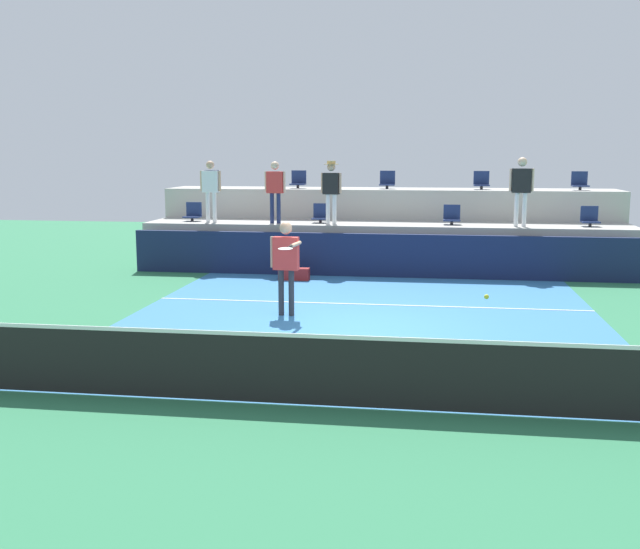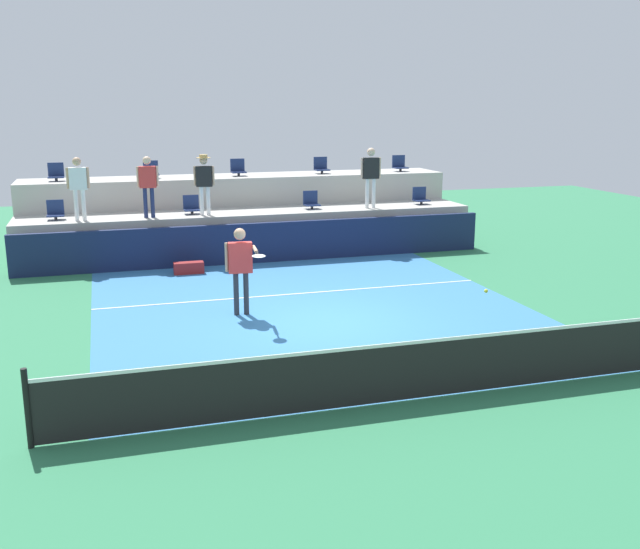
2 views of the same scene
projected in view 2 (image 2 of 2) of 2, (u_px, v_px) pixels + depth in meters
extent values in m
plane|color=#2D754C|center=(327.00, 324.00, 14.43)|extent=(40.00, 40.00, 0.00)
cube|color=teal|center=(313.00, 310.00, 15.36)|extent=(9.00, 10.00, 0.01)
cube|color=white|center=(296.00, 294.00, 16.66)|extent=(9.00, 0.06, 0.00)
cylinder|color=black|center=(27.00, 409.00, 9.11)|extent=(0.08, 0.08, 1.07)
cube|color=black|center=(408.00, 371.00, 10.60)|extent=(10.40, 0.01, 0.87)
cube|color=white|center=(409.00, 343.00, 10.50)|extent=(10.40, 0.02, 0.05)
cube|color=#141E42|center=(262.00, 243.00, 19.89)|extent=(13.00, 0.16, 1.10)
cube|color=#ADAAA3|center=(252.00, 232.00, 21.08)|extent=(13.00, 1.80, 1.25)
cube|color=#ADAAA3|center=(240.00, 209.00, 22.66)|extent=(13.00, 1.80, 2.10)
cylinder|color=#2D2D33|center=(56.00, 218.00, 19.28)|extent=(0.08, 0.08, 0.10)
cube|color=navy|center=(56.00, 215.00, 19.27)|extent=(0.44, 0.40, 0.04)
cube|color=navy|center=(55.00, 207.00, 19.39)|extent=(0.44, 0.04, 0.38)
cylinder|color=#2D2D33|center=(192.00, 212.00, 20.30)|extent=(0.08, 0.08, 0.10)
cube|color=navy|center=(192.00, 210.00, 20.28)|extent=(0.44, 0.40, 0.04)
cube|color=navy|center=(191.00, 202.00, 20.40)|extent=(0.44, 0.04, 0.38)
cylinder|color=#2D2D33|center=(312.00, 207.00, 21.29)|extent=(0.08, 0.08, 0.10)
cube|color=navy|center=(312.00, 205.00, 21.27)|extent=(0.44, 0.40, 0.04)
cube|color=navy|center=(310.00, 197.00, 21.39)|extent=(0.44, 0.04, 0.38)
cylinder|color=#2D2D33|center=(421.00, 203.00, 22.28)|extent=(0.08, 0.08, 0.10)
cube|color=navy|center=(421.00, 200.00, 22.26)|extent=(0.44, 0.40, 0.04)
cube|color=navy|center=(419.00, 193.00, 22.38)|extent=(0.44, 0.04, 0.38)
cylinder|color=#2D2D33|center=(56.00, 180.00, 20.76)|extent=(0.08, 0.08, 0.10)
cube|color=navy|center=(56.00, 177.00, 20.75)|extent=(0.44, 0.40, 0.04)
cube|color=navy|center=(56.00, 169.00, 20.87)|extent=(0.44, 0.04, 0.38)
cylinder|color=#2D2D33|center=(152.00, 177.00, 21.52)|extent=(0.08, 0.08, 0.10)
cube|color=navy|center=(151.00, 174.00, 21.50)|extent=(0.44, 0.40, 0.04)
cube|color=navy|center=(151.00, 167.00, 21.62)|extent=(0.44, 0.04, 0.38)
cylinder|color=#2D2D33|center=(239.00, 174.00, 22.25)|extent=(0.08, 0.08, 0.10)
cube|color=navy|center=(239.00, 172.00, 22.24)|extent=(0.44, 0.40, 0.04)
cube|color=navy|center=(237.00, 165.00, 22.36)|extent=(0.44, 0.04, 0.38)
cylinder|color=#2D2D33|center=(322.00, 172.00, 23.01)|extent=(0.08, 0.08, 0.10)
cube|color=navy|center=(322.00, 170.00, 22.99)|extent=(0.44, 0.40, 0.04)
cube|color=navy|center=(320.00, 163.00, 23.11)|extent=(0.44, 0.04, 0.38)
cylinder|color=#2D2D33|center=(400.00, 170.00, 23.77)|extent=(0.08, 0.08, 0.10)
cube|color=navy|center=(400.00, 168.00, 23.75)|extent=(0.44, 0.40, 0.04)
cube|color=navy|center=(398.00, 161.00, 23.87)|extent=(0.44, 0.04, 0.38)
cylinder|color=#2D2D33|center=(236.00, 294.00, 14.93)|extent=(0.12, 0.12, 0.90)
cylinder|color=#2D2D33|center=(246.00, 294.00, 14.97)|extent=(0.12, 0.12, 0.90)
cube|color=red|center=(240.00, 258.00, 14.77)|extent=(0.50, 0.23, 0.63)
sphere|color=tan|center=(240.00, 234.00, 14.66)|extent=(0.27, 0.27, 0.24)
cylinder|color=tan|center=(227.00, 257.00, 14.71)|extent=(0.08, 0.08, 0.60)
cylinder|color=tan|center=(255.00, 249.00, 14.50)|extent=(0.13, 0.57, 0.07)
cylinder|color=black|center=(257.00, 253.00, 14.13)|extent=(0.06, 0.26, 0.04)
ellipsoid|color=silver|center=(259.00, 256.00, 13.87)|extent=(0.29, 0.34, 0.03)
cylinder|color=white|center=(76.00, 205.00, 19.08)|extent=(0.11, 0.11, 0.82)
cylinder|color=white|center=(84.00, 205.00, 19.13)|extent=(0.11, 0.11, 0.82)
cube|color=white|center=(78.00, 179.00, 18.94)|extent=(0.45, 0.19, 0.58)
sphere|color=tan|center=(77.00, 161.00, 18.84)|extent=(0.23, 0.23, 0.22)
cylinder|color=tan|center=(68.00, 178.00, 18.87)|extent=(0.07, 0.07, 0.55)
cylinder|color=tan|center=(88.00, 178.00, 19.00)|extent=(0.07, 0.07, 0.55)
cylinder|color=navy|center=(145.00, 203.00, 19.59)|extent=(0.12, 0.12, 0.81)
cylinder|color=navy|center=(152.00, 203.00, 19.62)|extent=(0.12, 0.12, 0.81)
cube|color=red|center=(148.00, 177.00, 19.45)|extent=(0.45, 0.22, 0.58)
sphere|color=beige|center=(147.00, 160.00, 19.34)|extent=(0.24, 0.24, 0.22)
cylinder|color=beige|center=(138.00, 177.00, 19.39)|extent=(0.08, 0.08, 0.54)
cylinder|color=beige|center=(157.00, 176.00, 19.49)|extent=(0.08, 0.08, 0.54)
cylinder|color=white|center=(202.00, 201.00, 20.03)|extent=(0.13, 0.13, 0.79)
cylinder|color=white|center=(208.00, 201.00, 20.04)|extent=(0.13, 0.13, 0.79)
cube|color=black|center=(204.00, 176.00, 19.88)|extent=(0.46, 0.27, 0.56)
sphere|color=tan|center=(203.00, 161.00, 19.78)|extent=(0.25, 0.25, 0.21)
cylinder|color=tan|center=(195.00, 176.00, 19.85)|extent=(0.08, 0.08, 0.53)
cylinder|color=tan|center=(213.00, 176.00, 19.89)|extent=(0.08, 0.08, 0.53)
cylinder|color=tan|center=(203.00, 158.00, 19.76)|extent=(0.46, 0.46, 0.01)
cylinder|color=tan|center=(203.00, 156.00, 19.75)|extent=(0.27, 0.27, 0.09)
cylinder|color=white|center=(367.00, 193.00, 21.38)|extent=(0.12, 0.12, 0.87)
cylinder|color=white|center=(374.00, 193.00, 21.42)|extent=(0.12, 0.12, 0.87)
cube|color=black|center=(371.00, 168.00, 21.23)|extent=(0.49, 0.23, 0.62)
sphere|color=beige|center=(371.00, 152.00, 21.12)|extent=(0.26, 0.26, 0.24)
cylinder|color=beige|center=(362.00, 168.00, 21.18)|extent=(0.08, 0.08, 0.58)
cylinder|color=beige|center=(380.00, 167.00, 21.28)|extent=(0.08, 0.08, 0.58)
sphere|color=#CCE033|center=(486.00, 291.00, 12.23)|extent=(0.07, 0.07, 0.07)
cube|color=maroon|center=(189.00, 268.00, 18.64)|extent=(0.76, 0.28, 0.30)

